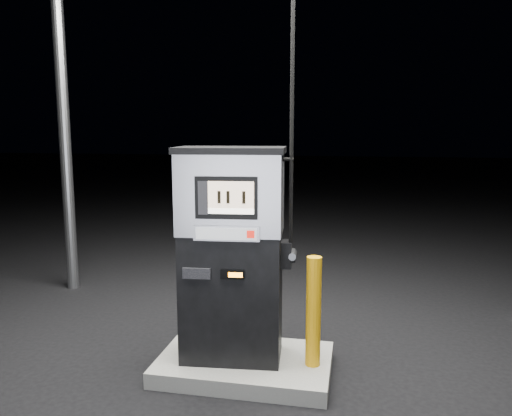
# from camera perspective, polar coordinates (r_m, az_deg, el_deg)

# --- Properties ---
(ground) EXTENTS (80.00, 80.00, 0.00)m
(ground) POSITION_cam_1_polar(r_m,az_deg,el_deg) (4.96, -1.28, -18.20)
(ground) COLOR black
(ground) RESTS_ON ground
(pump_island) EXTENTS (1.60, 1.00, 0.15)m
(pump_island) POSITION_cam_1_polar(r_m,az_deg,el_deg) (4.93, -1.28, -17.42)
(pump_island) COLOR slate
(pump_island) RESTS_ON ground
(fuel_dispenser) EXTENTS (1.10, 0.67, 4.07)m
(fuel_dispenser) POSITION_cam_1_polar(r_m,az_deg,el_deg) (4.57, -2.76, -5.06)
(fuel_dispenser) COLOR black
(fuel_dispenser) RESTS_ON pump_island
(bollard_left) EXTENTS (0.18, 0.18, 1.02)m
(bollard_left) POSITION_cam_1_polar(r_m,az_deg,el_deg) (4.98, -7.55, -9.92)
(bollard_left) COLOR #FBAC0D
(bollard_left) RESTS_ON pump_island
(bollard_right) EXTENTS (0.14, 0.14, 1.01)m
(bollard_right) POSITION_cam_1_polar(r_m,az_deg,el_deg) (4.58, 6.58, -11.68)
(bollard_right) COLOR #FBAC0D
(bollard_right) RESTS_ON pump_island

